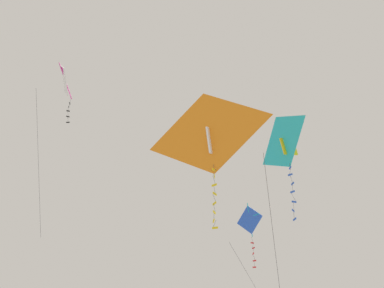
% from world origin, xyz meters
% --- Properties ---
extents(kite_delta_highest, '(1.95, 2.93, 4.13)m').
position_xyz_m(kite_delta_highest, '(5.15, 1.50, 15.51)').
color(kite_delta_highest, orange).
extents(kite_diamond_near_right, '(2.86, 1.76, 9.28)m').
position_xyz_m(kite_diamond_near_right, '(-3.88, -5.45, 25.18)').
color(kite_diamond_near_right, white).
extents(kite_diamond_mid_left, '(1.75, 1.75, 4.81)m').
position_xyz_m(kite_diamond_mid_left, '(-5.94, 4.18, 18.23)').
color(kite_diamond_mid_left, blue).
extents(kite_delta_low_drifter, '(2.35, 1.39, 9.73)m').
position_xyz_m(kite_delta_low_drifter, '(2.69, 4.38, 16.95)').
color(kite_delta_low_drifter, '#1EB2C6').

